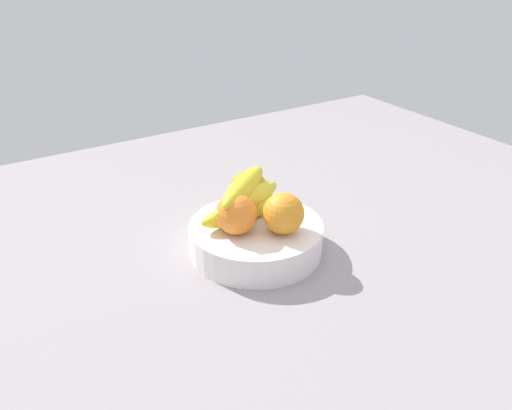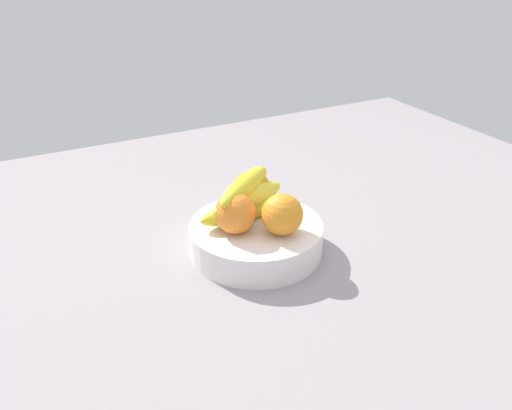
{
  "view_description": "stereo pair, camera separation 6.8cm",
  "coord_description": "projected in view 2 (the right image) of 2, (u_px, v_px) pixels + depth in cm",
  "views": [
    {
      "loc": [
        42.98,
        69.0,
        53.23
      ],
      "look_at": [
        -1.41,
        -1.76,
        9.62
      ],
      "focal_mm": 37.17,
      "sensor_mm": 36.0,
      "label": 1
    },
    {
      "loc": [
        37.05,
        72.39,
        53.23
      ],
      "look_at": [
        -1.41,
        -1.76,
        9.62
      ],
      "focal_mm": 37.17,
      "sensor_mm": 36.0,
      "label": 2
    }
  ],
  "objects": [
    {
      "name": "banana_bunch",
      "position": [
        246.0,
        199.0,
        0.96
      ],
      "size": [
        17.95,
        13.48,
        8.4
      ],
      "color": "yellow",
      "rests_on": "fruit_bowl"
    },
    {
      "name": "orange_front_right",
      "position": [
        252.0,
        190.0,
        1.0
      ],
      "size": [
        7.37,
        7.37,
        7.37
      ],
      "primitive_type": "sphere",
      "color": "orange",
      "rests_on": "fruit_bowl"
    },
    {
      "name": "orange_center",
      "position": [
        235.0,
        213.0,
        0.92
      ],
      "size": [
        7.37,
        7.37,
        7.37
      ],
      "primitive_type": "sphere",
      "color": "orange",
      "rests_on": "fruit_bowl"
    },
    {
      "name": "fruit_bowl",
      "position": [
        256.0,
        238.0,
        0.97
      ],
      "size": [
        24.46,
        24.46,
        5.62
      ],
      "primitive_type": "cylinder",
      "color": "white",
      "rests_on": "ground_plane"
    },
    {
      "name": "orange_front_left",
      "position": [
        282.0,
        214.0,
        0.92
      ],
      "size": [
        7.37,
        7.37,
        7.37
      ],
      "primitive_type": "sphere",
      "color": "orange",
      "rests_on": "fruit_bowl"
    },
    {
      "name": "ground_plane",
      "position": [
        254.0,
        264.0,
        0.97
      ],
      "size": [
        180.0,
        140.0,
        3.0
      ],
      "primitive_type": "cube",
      "color": "gray"
    }
  ]
}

